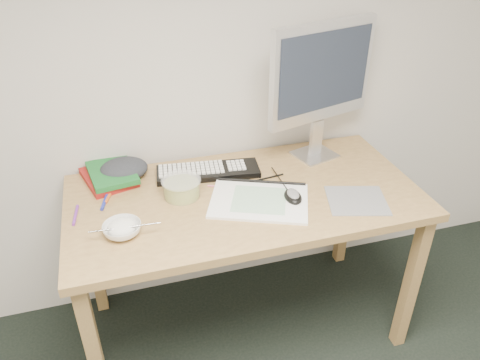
% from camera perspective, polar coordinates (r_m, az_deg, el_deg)
% --- Properties ---
extents(desk, '(1.40, 0.70, 0.75)m').
position_cam_1_polar(desk, '(1.92, 0.60, -3.73)').
color(desk, tan).
rests_on(desk, ground).
extents(mousepad, '(0.27, 0.26, 0.00)m').
position_cam_1_polar(mousepad, '(1.89, 14.05, -2.43)').
color(mousepad, gray).
rests_on(mousepad, desk).
extents(sketchpad, '(0.45, 0.39, 0.01)m').
position_cam_1_polar(sketchpad, '(1.82, 2.34, -2.55)').
color(sketchpad, white).
rests_on(sketchpad, desk).
extents(keyboard, '(0.45, 0.19, 0.03)m').
position_cam_1_polar(keyboard, '(2.00, -3.90, 1.03)').
color(keyboard, black).
rests_on(keyboard, desk).
extents(monitor, '(0.51, 0.20, 0.60)m').
position_cam_1_polar(monitor, '(2.02, 9.95, 12.35)').
color(monitor, silver).
rests_on(monitor, desk).
extents(mouse, '(0.07, 0.11, 0.04)m').
position_cam_1_polar(mouse, '(1.83, 6.49, -1.73)').
color(mouse, black).
rests_on(mouse, sketchpad).
extents(rice_bowl, '(0.16, 0.16, 0.04)m').
position_cam_1_polar(rice_bowl, '(1.70, -14.16, -5.88)').
color(rice_bowl, silver).
rests_on(rice_bowl, desk).
extents(chopsticks, '(0.23, 0.03, 0.02)m').
position_cam_1_polar(chopsticks, '(1.67, -13.83, -5.64)').
color(chopsticks, '#B1B1B3').
rests_on(chopsticks, rice_bowl).
extents(fruit_tub, '(0.18, 0.18, 0.08)m').
position_cam_1_polar(fruit_tub, '(1.85, -7.14, -0.95)').
color(fruit_tub, '#EBEB53').
rests_on(fruit_tub, desk).
extents(book_red, '(0.24, 0.28, 0.02)m').
position_cam_1_polar(book_red, '(2.03, -15.72, 0.31)').
color(book_red, maroon).
rests_on(book_red, desk).
extents(book_green, '(0.21, 0.27, 0.02)m').
position_cam_1_polar(book_green, '(2.01, -15.33, 0.88)').
color(book_green, '#175E25').
rests_on(book_green, book_red).
extents(cloth_lump, '(0.20, 0.18, 0.07)m').
position_cam_1_polar(cloth_lump, '(2.03, -13.98, 1.28)').
color(cloth_lump, '#282930').
rests_on(cloth_lump, desk).
extents(pencil_pink, '(0.18, 0.08, 0.01)m').
position_cam_1_polar(pencil_pink, '(1.91, -1.12, -0.86)').
color(pencil_pink, '#DB6D87').
rests_on(pencil_pink, desk).
extents(pencil_tan, '(0.12, 0.13, 0.01)m').
position_cam_1_polar(pencil_tan, '(1.93, 0.50, -0.47)').
color(pencil_tan, tan).
rests_on(pencil_tan, desk).
extents(pencil_black, '(0.19, 0.04, 0.01)m').
position_cam_1_polar(pencil_black, '(1.96, 2.77, 0.11)').
color(pencil_black, black).
rests_on(pencil_black, desk).
extents(marker_blue, '(0.05, 0.14, 0.01)m').
position_cam_1_polar(marker_blue, '(1.90, -16.07, -2.23)').
color(marker_blue, '#1D279F').
rests_on(marker_blue, desk).
extents(marker_orange, '(0.06, 0.13, 0.01)m').
position_cam_1_polar(marker_orange, '(1.93, -15.53, -1.57)').
color(marker_orange, '#DF5B1A').
rests_on(marker_orange, desk).
extents(marker_purple, '(0.03, 0.12, 0.01)m').
position_cam_1_polar(marker_purple, '(1.85, -19.41, -4.04)').
color(marker_purple, '#712A9C').
rests_on(marker_purple, desk).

